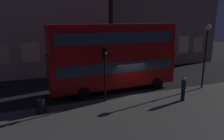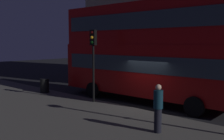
# 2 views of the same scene
# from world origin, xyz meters

# --- Properties ---
(ground_plane) EXTENTS (80.00, 80.00, 0.00)m
(ground_plane) POSITION_xyz_m (0.00, 0.00, 0.00)
(ground_plane) COLOR black
(sidewalk_slab) EXTENTS (44.00, 8.02, 0.12)m
(sidewalk_slab) POSITION_xyz_m (0.00, -4.81, 0.06)
(sidewalk_slab) COLOR #4C4944
(sidewalk_slab) RESTS_ON ground
(double_decker_bus) EXTENTS (11.11, 3.09, 5.70)m
(double_decker_bus) POSITION_xyz_m (-1.08, 1.23, 3.16)
(double_decker_bus) COLOR #9E0C0C
(double_decker_bus) RESTS_ON ground
(traffic_light_near_kerb) EXTENTS (0.37, 0.39, 4.06)m
(traffic_light_near_kerb) POSITION_xyz_m (-2.71, -1.34, 3.04)
(traffic_light_near_kerb) COLOR black
(traffic_light_near_kerb) RESTS_ON sidewalk_slab
(street_lamp) EXTENTS (0.48, 0.48, 5.54)m
(street_lamp) POSITION_xyz_m (6.37, -1.34, 4.07)
(street_lamp) COLOR black
(street_lamp) RESTS_ON sidewalk_slab
(pedestrian) EXTENTS (0.35, 0.35, 1.82)m
(pedestrian) POSITION_xyz_m (2.80, -3.20, 1.06)
(pedestrian) COLOR black
(pedestrian) RESTS_ON sidewalk_slab
(litter_bin) EXTENTS (0.59, 0.59, 0.94)m
(litter_bin) POSITION_xyz_m (-7.25, -1.61, 0.59)
(litter_bin) COLOR black
(litter_bin) RESTS_ON sidewalk_slab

